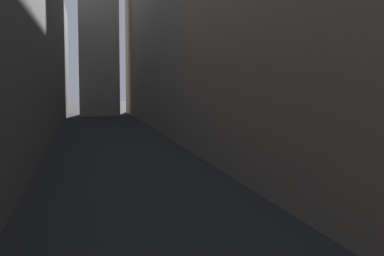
% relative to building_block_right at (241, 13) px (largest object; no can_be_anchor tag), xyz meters
% --- Properties ---
extents(ground_plane, '(264.00, 264.00, 0.00)m').
position_rel_building_block_right_xyz_m(ground_plane, '(-12.20, -2.00, -12.07)').
color(ground_plane, '#232326').
extents(building_block_right, '(13.41, 108.00, 24.13)m').
position_rel_building_block_right_xyz_m(building_block_right, '(0.00, 0.00, 0.00)').
color(building_block_right, gray).
rests_on(building_block_right, ground).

